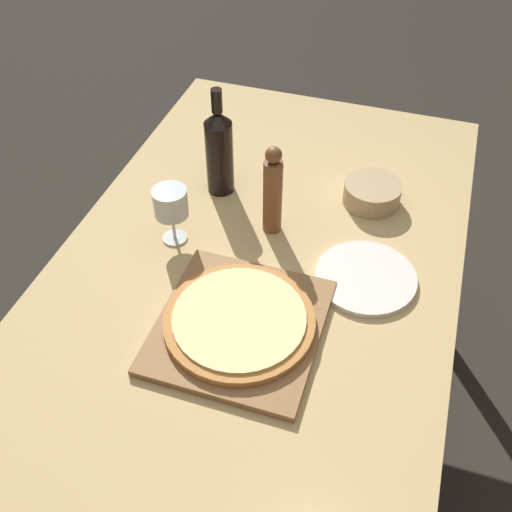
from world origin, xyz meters
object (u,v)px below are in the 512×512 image
pizza (239,320)px  wine_glass (171,204)px  wine_bottle (219,151)px  pepper_mill (271,191)px  small_bowl (372,193)px

pizza → wine_glass: (-0.25, 0.22, 0.08)m
wine_bottle → wine_glass: 0.23m
wine_bottle → pepper_mill: wine_bottle is taller
pizza → pepper_mill: size_ratio=1.33×
wine_glass → pepper_mill: bearing=27.5°
wine_glass → wine_bottle: bearing=79.7°
pizza → wine_bottle: size_ratio=1.08×
wine_glass → pizza: bearing=-41.8°
wine_bottle → wine_glass: (-0.04, -0.22, -0.01)m
pizza → wine_glass: 0.34m
small_bowl → wine_bottle: bearing=-169.9°
wine_bottle → pepper_mill: 0.21m
small_bowl → pizza: bearing=-110.6°
wine_bottle → pepper_mill: bearing=-32.7°
wine_bottle → wine_glass: size_ratio=1.98×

